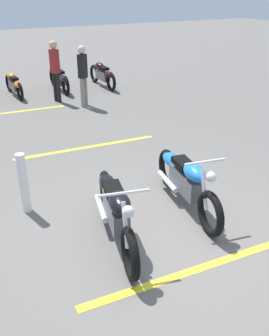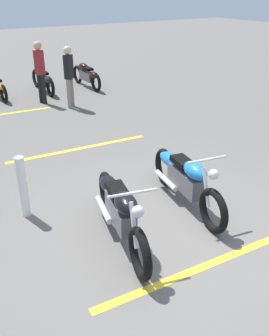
# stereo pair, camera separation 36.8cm
# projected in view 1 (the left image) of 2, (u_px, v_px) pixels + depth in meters

# --- Properties ---
(ground_plane) EXTENTS (60.00, 60.00, 0.00)m
(ground_plane) POSITION_uv_depth(u_px,v_px,m) (164.00, 231.00, 5.51)
(ground_plane) COLOR #66605B
(motorcycle_bright_foreground) EXTENTS (2.21, 0.69, 1.04)m
(motorcycle_bright_foreground) POSITION_uv_depth(u_px,v_px,m) (185.00, 180.00, 5.98)
(motorcycle_bright_foreground) COLOR black
(motorcycle_bright_foreground) RESTS_ON ground
(motorcycle_dark_foreground) EXTENTS (2.19, 0.77, 1.04)m
(motorcycle_dark_foreground) POSITION_uv_depth(u_px,v_px,m) (115.00, 209.00, 5.20)
(motorcycle_dark_foreground) COLOR black
(motorcycle_dark_foreground) RESTS_ON ground
(motorcycle_row_far_left) EXTENTS (2.14, 0.28, 0.81)m
(motorcycle_row_far_left) POSITION_uv_depth(u_px,v_px,m) (103.00, 74.00, 13.19)
(motorcycle_row_far_left) COLOR black
(motorcycle_row_far_left) RESTS_ON ground
(motorcycle_row_left) EXTENTS (2.11, 0.30, 0.79)m
(motorcycle_row_left) POSITION_uv_depth(u_px,v_px,m) (59.00, 78.00, 12.71)
(motorcycle_row_left) COLOR black
(motorcycle_row_left) RESTS_ON ground
(motorcycle_row_center) EXTENTS (1.90, 0.26, 0.71)m
(motorcycle_row_center) POSITION_uv_depth(u_px,v_px,m) (14.00, 84.00, 12.09)
(motorcycle_row_center) COLOR black
(motorcycle_row_center) RESTS_ON ground
(bystander_near_row) EXTENTS (0.30, 0.31, 1.74)m
(bystander_near_row) POSITION_uv_depth(u_px,v_px,m) (83.00, 73.00, 10.85)
(bystander_near_row) COLOR gray
(bystander_near_row) RESTS_ON ground
(bystander_secondary) EXTENTS (0.30, 0.25, 1.81)m
(bystander_secondary) POSITION_uv_depth(u_px,v_px,m) (55.00, 68.00, 11.27)
(bystander_secondary) COLOR black
(bystander_secondary) RESTS_ON ground
(bollard_post) EXTENTS (0.14, 0.14, 0.98)m
(bollard_post) POSITION_uv_depth(u_px,v_px,m) (24.00, 183.00, 5.81)
(bollard_post) COLOR white
(bollard_post) RESTS_ON ground
(parking_stripe_near) EXTENTS (0.35, 3.20, 0.01)m
(parking_stripe_near) POSITION_uv_depth(u_px,v_px,m) (198.00, 269.00, 4.78)
(parking_stripe_near) COLOR yellow
(parking_stripe_near) RESTS_ON ground
(parking_stripe_mid) EXTENTS (0.35, 3.20, 0.01)m
(parking_stripe_mid) POSITION_uv_depth(u_px,v_px,m) (87.00, 147.00, 8.38)
(parking_stripe_mid) COLOR yellow
(parking_stripe_mid) RESTS_ON ground
(parking_stripe_far) EXTENTS (0.35, 3.20, 0.01)m
(parking_stripe_far) POSITION_uv_depth(u_px,v_px,m) (9.00, 113.00, 10.66)
(parking_stripe_far) COLOR yellow
(parking_stripe_far) RESTS_ON ground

